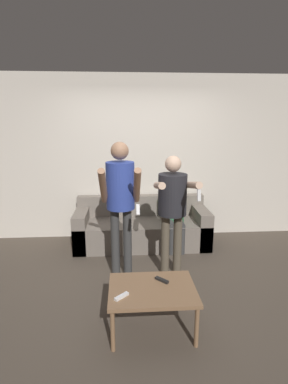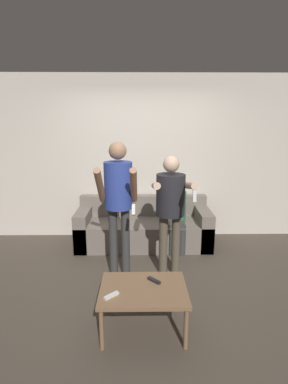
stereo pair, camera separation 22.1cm
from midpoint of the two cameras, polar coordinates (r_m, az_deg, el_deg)
ground_plane at (r=3.93m, az=1.58°, el=-16.61°), size 14.00×14.00×0.00m
wall_back at (r=5.04m, az=0.92°, el=6.44°), size 6.40×0.06×2.70m
couch at (r=4.88m, az=1.22°, el=-6.95°), size 2.11×0.80×0.75m
person_standing_left at (r=3.69m, az=-3.20°, el=-0.39°), size 0.47×0.67×1.72m
person_standing_right at (r=3.74m, az=6.77°, el=-1.89°), size 0.48×0.73×1.55m
person_seated at (r=4.67m, az=7.40°, el=-3.33°), size 0.33×0.54×1.14m
coffee_table at (r=2.98m, az=2.13°, el=-18.58°), size 0.82×0.62×0.44m
remote_near at (r=2.83m, az=-3.90°, el=-19.11°), size 0.13×0.13×0.02m
remote_far at (r=3.05m, az=4.07°, el=-16.47°), size 0.13×0.13×0.02m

